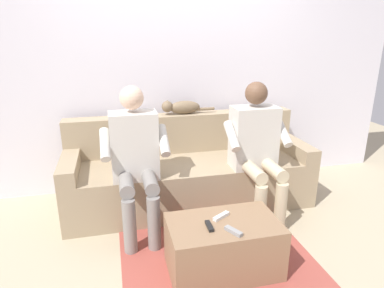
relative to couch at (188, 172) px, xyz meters
name	(u,v)px	position (x,y,z in m)	size (l,w,h in m)	color
ground_plane	(209,242)	(0.00, 0.74, -0.29)	(8.00, 8.00, 0.00)	tan
back_wall	(177,70)	(0.00, -0.47, 0.92)	(4.79, 0.06, 2.43)	silver
couch	(188,172)	(0.00, 0.00, 0.00)	(2.27, 0.79, 0.81)	#9E896B
coffee_table	(223,246)	(0.00, 1.07, -0.10)	(0.75, 0.45, 0.37)	#8C6B4C
person_left_seated	(257,145)	(-0.52, 0.40, 0.37)	(0.54, 0.57, 1.19)	beige
person_right_seated	(135,154)	(0.52, 0.40, 0.37)	(0.53, 0.55, 1.19)	beige
cat_on_backrest	(181,107)	(0.01, -0.25, 0.59)	(0.53, 0.12, 0.14)	#756047
remote_black	(209,226)	(0.11, 1.11, 0.09)	(0.12, 0.03, 0.02)	black
remote_gray	(234,231)	(-0.02, 1.20, 0.09)	(0.13, 0.04, 0.02)	gray
remote_white	(221,216)	(0.00, 1.01, 0.09)	(0.14, 0.03, 0.02)	white
floor_rug	(217,258)	(0.00, 0.95, -0.29)	(1.38, 1.54, 0.01)	#9E473D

